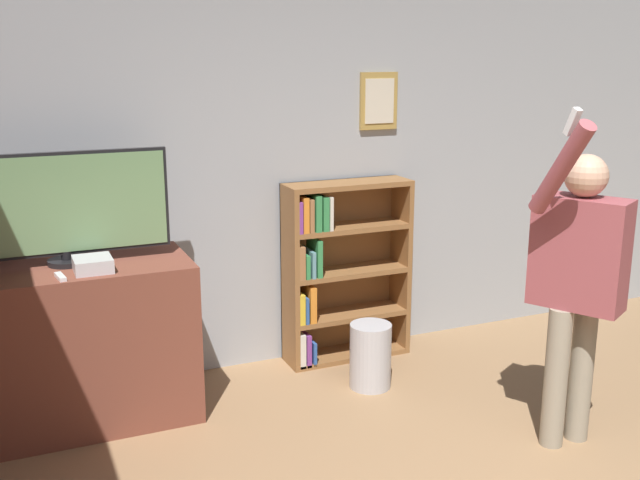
% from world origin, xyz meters
% --- Properties ---
extents(wall_back, '(6.75, 0.09, 2.70)m').
position_xyz_m(wall_back, '(0.00, 2.79, 1.35)').
color(wall_back, '#9EA3A8').
rests_on(wall_back, ground_plane).
extents(tv_ledge, '(1.37, 0.67, 0.97)m').
position_xyz_m(tv_ledge, '(-1.63, 2.35, 0.49)').
color(tv_ledge, brown).
rests_on(tv_ledge, ground_plane).
extents(television, '(1.19, 0.22, 0.65)m').
position_xyz_m(television, '(-1.63, 2.39, 1.31)').
color(television, black).
rests_on(television, tv_ledge).
extents(game_console, '(0.21, 0.22, 0.08)m').
position_xyz_m(game_console, '(-1.51, 2.19, 1.01)').
color(game_console, silver).
rests_on(game_console, tv_ledge).
extents(remote_loose, '(0.06, 0.14, 0.02)m').
position_xyz_m(remote_loose, '(-1.69, 2.11, 0.98)').
color(remote_loose, white).
rests_on(remote_loose, tv_ledge).
extents(bookshelf, '(0.90, 0.28, 1.29)m').
position_xyz_m(bookshelf, '(0.18, 2.62, 0.67)').
color(bookshelf, brown).
rests_on(bookshelf, ground_plane).
extents(person, '(0.63, 0.58, 1.91)m').
position_xyz_m(person, '(0.88, 0.99, 1.01)').
color(person, gray).
rests_on(person, ground_plane).
extents(waste_bin, '(0.27, 0.27, 0.43)m').
position_xyz_m(waste_bin, '(0.19, 2.08, 0.22)').
color(waste_bin, '#B7B7BC').
rests_on(waste_bin, ground_plane).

